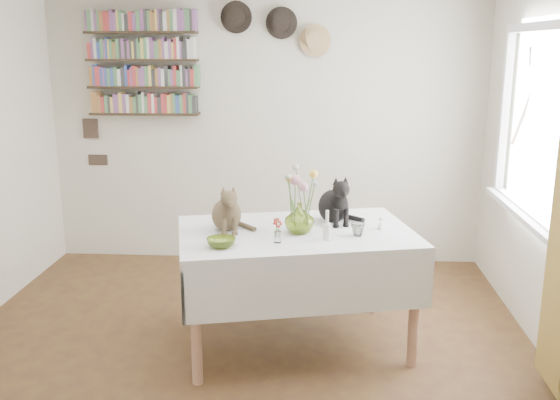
# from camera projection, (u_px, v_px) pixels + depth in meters

# --- Properties ---
(room) EXTENTS (4.08, 4.58, 2.58)m
(room) POSITION_uv_depth(u_px,v_px,m) (231.00, 181.00, 3.59)
(room) COLOR brown
(room) RESTS_ON ground
(window) EXTENTS (0.12, 1.52, 1.32)m
(window) POSITION_uv_depth(u_px,v_px,m) (536.00, 139.00, 4.20)
(window) COLOR white
(window) RESTS_ON room
(dining_table) EXTENTS (1.71, 1.30, 0.82)m
(dining_table) POSITION_uv_depth(u_px,v_px,m) (296.00, 259.00, 4.16)
(dining_table) COLOR white
(dining_table) RESTS_ON room
(tabby_cat) EXTENTS (0.28, 0.32, 0.32)m
(tabby_cat) POSITION_uv_depth(u_px,v_px,m) (226.00, 206.00, 4.10)
(tabby_cat) COLOR brown
(tabby_cat) RESTS_ON dining_table
(black_cat) EXTENTS (0.32, 0.36, 0.34)m
(black_cat) POSITION_uv_depth(u_px,v_px,m) (333.00, 197.00, 4.28)
(black_cat) COLOR black
(black_cat) RESTS_ON dining_table
(flower_vase) EXTENTS (0.21, 0.21, 0.20)m
(flower_vase) POSITION_uv_depth(u_px,v_px,m) (299.00, 218.00, 4.04)
(flower_vase) COLOR #B0C84E
(flower_vase) RESTS_ON dining_table
(green_bowl) EXTENTS (0.20, 0.20, 0.06)m
(green_bowl) POSITION_uv_depth(u_px,v_px,m) (221.00, 242.00, 3.77)
(green_bowl) COLOR #B0C84E
(green_bowl) RESTS_ON dining_table
(drinking_glass) EXTENTS (0.09, 0.09, 0.08)m
(drinking_glass) POSITION_uv_depth(u_px,v_px,m) (358.00, 230.00, 3.99)
(drinking_glass) COLOR white
(drinking_glass) RESTS_ON dining_table
(candlestick) EXTENTS (0.05, 0.05, 0.19)m
(candlestick) POSITION_uv_depth(u_px,v_px,m) (327.00, 230.00, 3.91)
(candlestick) COLOR white
(candlestick) RESTS_ON dining_table
(berry_jar) EXTENTS (0.05, 0.05, 0.18)m
(berry_jar) POSITION_uv_depth(u_px,v_px,m) (278.00, 230.00, 3.85)
(berry_jar) COLOR white
(berry_jar) RESTS_ON dining_table
(porcelain_figurine) EXTENTS (0.04, 0.04, 0.08)m
(porcelain_figurine) POSITION_uv_depth(u_px,v_px,m) (381.00, 224.00, 4.14)
(porcelain_figurine) COLOR white
(porcelain_figurine) RESTS_ON dining_table
(flower_bouquet) EXTENTS (0.17, 0.13, 0.39)m
(flower_bouquet) POSITION_uv_depth(u_px,v_px,m) (300.00, 182.00, 3.99)
(flower_bouquet) COLOR #4C7233
(flower_bouquet) RESTS_ON flower_vase
(bookshelf_unit) EXTENTS (1.00, 0.16, 0.91)m
(bookshelf_unit) POSITION_uv_depth(u_px,v_px,m) (143.00, 64.00, 5.61)
(bookshelf_unit) COLOR #2F2314
(bookshelf_unit) RESTS_ON room
(wall_hats) EXTENTS (0.98, 0.09, 0.48)m
(wall_hats) POSITION_uv_depth(u_px,v_px,m) (277.00, 27.00, 5.48)
(wall_hats) COLOR black
(wall_hats) RESTS_ON room
(wall_art_plaques) EXTENTS (0.21, 0.02, 0.44)m
(wall_art_plaques) POSITION_uv_depth(u_px,v_px,m) (94.00, 142.00, 5.88)
(wall_art_plaques) COLOR #38281E
(wall_art_plaques) RESTS_ON room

